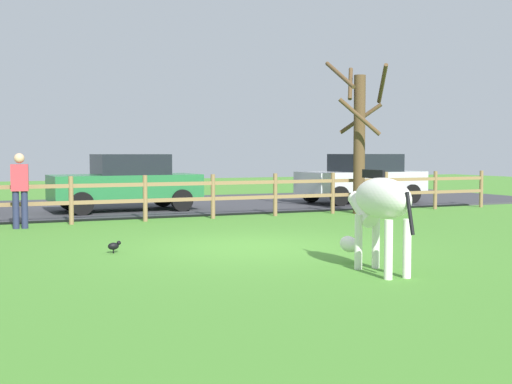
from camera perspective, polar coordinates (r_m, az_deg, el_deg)
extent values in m
plane|color=#47842D|center=(11.56, -0.39, -4.78)|extent=(60.00, 60.00, 0.00)
cube|color=#38383D|center=(20.39, -10.80, -1.22)|extent=(28.00, 7.40, 0.05)
cylinder|color=olive|center=(15.70, -15.69, -0.71)|extent=(0.11, 0.11, 1.11)
cylinder|color=olive|center=(16.03, -9.56, -0.54)|extent=(0.11, 0.11, 1.11)
cylinder|color=olive|center=(16.54, -3.74, -0.38)|extent=(0.11, 0.11, 1.11)
cylinder|color=olive|center=(17.20, 1.68, -0.23)|extent=(0.11, 0.11, 1.11)
cylinder|color=olive|center=(18.01, 6.65, -0.09)|extent=(0.11, 0.11, 1.11)
cylinder|color=olive|center=(18.94, 11.17, 0.04)|extent=(0.11, 0.11, 1.11)
cylinder|color=olive|center=(19.98, 15.24, 0.15)|extent=(0.11, 0.11, 1.11)
cylinder|color=olive|center=(21.11, 18.89, 0.26)|extent=(0.11, 0.11, 1.11)
cube|color=olive|center=(16.04, -9.56, -0.74)|extent=(20.75, 0.06, 0.09)
cube|color=olive|center=(16.01, -9.57, 0.65)|extent=(20.75, 0.06, 0.09)
cylinder|color=#513A23|center=(18.04, 8.92, 4.06)|extent=(0.31, 0.31, 3.73)
cylinder|color=#513A23|center=(18.22, 10.87, 9.17)|extent=(0.65, 1.19, 0.95)
cylinder|color=#513A23|center=(17.54, 8.95, 6.44)|extent=(1.01, 0.69, 1.01)
cylinder|color=#513A23|center=(18.62, 9.04, 6.29)|extent=(1.01, 0.78, 0.86)
cylinder|color=#513A23|center=(18.15, 8.16, 9.25)|extent=(0.42, 0.56, 0.92)
cylinder|color=#513A23|center=(17.80, 7.27, 10.02)|extent=(0.16, 1.33, 0.85)
ellipsoid|color=white|center=(9.10, 10.87, -0.52)|extent=(0.56, 1.27, 0.56)
cylinder|color=white|center=(9.44, 8.85, -4.28)|extent=(0.11, 0.11, 0.78)
cylinder|color=white|center=(9.58, 10.32, -4.19)|extent=(0.11, 0.11, 0.78)
cylinder|color=white|center=(8.75, 11.38, -4.91)|extent=(0.11, 0.11, 0.78)
cylinder|color=white|center=(8.90, 12.92, -4.79)|extent=(0.11, 0.11, 0.78)
cylinder|color=white|center=(9.57, 9.24, -1.44)|extent=(0.28, 0.60, 0.51)
ellipsoid|color=white|center=(10.00, 8.03, -4.48)|extent=(0.23, 0.45, 0.24)
cube|color=black|center=(9.30, 10.10, 1.54)|extent=(0.08, 0.56, 0.12)
cylinder|color=black|center=(8.54, 13.16, -1.81)|extent=(0.06, 0.19, 0.54)
cylinder|color=black|center=(11.10, -12.24, -5.05)|extent=(0.01, 0.01, 0.06)
cylinder|color=black|center=(11.06, -12.20, -5.07)|extent=(0.01, 0.01, 0.06)
ellipsoid|color=black|center=(11.07, -12.23, -4.60)|extent=(0.18, 0.10, 0.12)
sphere|color=black|center=(11.08, -11.78, -4.32)|extent=(0.07, 0.07, 0.07)
cube|color=#B7BABF|center=(21.33, 9.08, 0.82)|extent=(4.05, 1.82, 0.70)
cube|color=black|center=(21.40, 9.42, 2.51)|extent=(1.94, 1.62, 0.56)
cylinder|color=black|center=(19.90, 7.24, -0.36)|extent=(0.60, 0.20, 0.60)
cylinder|color=black|center=(21.35, 4.78, -0.09)|extent=(0.60, 0.20, 0.60)
cylinder|color=black|center=(21.47, 13.32, -0.15)|extent=(0.60, 0.20, 0.60)
cylinder|color=black|center=(22.82, 10.65, 0.09)|extent=(0.60, 0.20, 0.60)
cube|color=#236B38|center=(18.52, -11.24, 0.41)|extent=(4.06, 1.85, 0.70)
cube|color=black|center=(18.54, -10.82, 2.37)|extent=(1.96, 1.63, 0.56)
cylinder|color=black|center=(17.42, -14.82, -0.98)|extent=(0.61, 0.20, 0.60)
cylinder|color=black|center=(19.08, -15.80, -0.62)|extent=(0.61, 0.20, 0.60)
cylinder|color=black|center=(18.13, -6.42, -0.72)|extent=(0.61, 0.20, 0.60)
cylinder|color=black|center=(19.73, -8.06, -0.40)|extent=(0.61, 0.20, 0.60)
cylinder|color=#232847|center=(15.20, -20.04, -1.47)|extent=(0.14, 0.14, 0.82)
cylinder|color=#232847|center=(15.19, -19.37, -1.46)|extent=(0.14, 0.14, 0.82)
cube|color=#B7333D|center=(15.15, -19.76, 1.18)|extent=(0.38, 0.26, 0.58)
sphere|color=tan|center=(15.14, -19.79, 2.76)|extent=(0.22, 0.22, 0.22)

